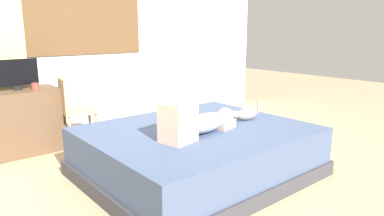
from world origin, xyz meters
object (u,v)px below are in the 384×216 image
(bed, at_px, (197,152))
(cat, at_px, (245,114))
(tv_monitor, at_px, (16,74))
(chair_by_desk, at_px, (73,108))
(desk, at_px, (19,121))
(cup, at_px, (35,86))
(person_lying, at_px, (199,122))

(bed, xyz_separation_m, cat, (0.58, -0.10, 0.31))
(tv_monitor, distance_m, chair_by_desk, 0.72)
(desk, bearing_deg, cup, -33.58)
(cat, xyz_separation_m, chair_by_desk, (-1.21, 1.64, -0.04))
(cat, bearing_deg, desk, 132.11)
(tv_monitor, bearing_deg, chair_by_desk, -29.19)
(person_lying, xyz_separation_m, cat, (0.71, 0.06, -0.05))
(cat, height_order, cup, cup)
(cat, relative_size, tv_monitor, 0.74)
(cat, distance_m, desk, 2.61)
(cat, distance_m, tv_monitor, 2.61)
(desk, xyz_separation_m, chair_by_desk, (0.54, -0.29, 0.14))
(cat, height_order, chair_by_desk, chair_by_desk)
(cat, relative_size, chair_by_desk, 0.41)
(desk, relative_size, chair_by_desk, 1.05)
(cat, relative_size, cup, 4.28)
(tv_monitor, relative_size, chair_by_desk, 0.56)
(cat, height_order, desk, desk)
(tv_monitor, xyz_separation_m, chair_by_desk, (0.51, -0.29, -0.41))
(cat, relative_size, desk, 0.39)
(tv_monitor, distance_m, cup, 0.25)
(cup, height_order, chair_by_desk, chair_by_desk)
(desk, xyz_separation_m, cup, (0.18, -0.12, 0.41))
(person_lying, relative_size, chair_by_desk, 1.10)
(cat, bearing_deg, cup, 130.81)
(tv_monitor, height_order, chair_by_desk, tv_monitor)
(bed, height_order, person_lying, person_lying)
(cat, bearing_deg, chair_by_desk, 126.29)
(chair_by_desk, bearing_deg, bed, -68.04)
(cat, xyz_separation_m, desk, (-1.75, 1.93, -0.18))
(bed, xyz_separation_m, tv_monitor, (-1.14, 1.83, 0.68))
(cat, xyz_separation_m, cup, (-1.56, 1.81, 0.23))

